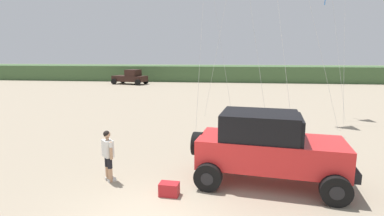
{
  "coord_description": "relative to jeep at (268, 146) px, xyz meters",
  "views": [
    {
      "loc": [
        1.83,
        -6.43,
        4.03
      ],
      "look_at": [
        0.64,
        3.46,
        2.22
      ],
      "focal_mm": 27.86,
      "sensor_mm": 36.0,
      "label": 1
    }
  ],
  "objects": [
    {
      "name": "dune_ridge",
      "position": [
        -3.76,
        37.43,
        -0.07
      ],
      "size": [
        90.0,
        7.42,
        2.27
      ],
      "primitive_type": "cube",
      "color": "#426038",
      "rests_on": "ground_plane"
    },
    {
      "name": "jeep",
      "position": [
        0.0,
        0.0,
        0.0
      ],
      "size": [
        4.98,
        2.94,
        2.26
      ],
      "color": "red",
      "rests_on": "ground_plane"
    },
    {
      "name": "person_watching",
      "position": [
        -5.01,
        -0.47,
        -0.26
      ],
      "size": [
        0.47,
        0.48,
        1.67
      ],
      "color": "tan",
      "rests_on": "ground_plane"
    },
    {
      "name": "cooler_box",
      "position": [
        -2.9,
        -1.23,
        -1.01
      ],
      "size": [
        0.58,
        0.39,
        0.38
      ],
      "primitive_type": "cube",
      "rotation": [
        0.0,
        0.0,
        -0.06
      ],
      "color": "#B21E23",
      "rests_on": "ground_plane"
    },
    {
      "name": "distant_pickup",
      "position": [
        -14.38,
        29.97,
        -0.26
      ],
      "size": [
        4.93,
        3.38,
        1.98
      ],
      "color": "black",
      "rests_on": "ground_plane"
    }
  ]
}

